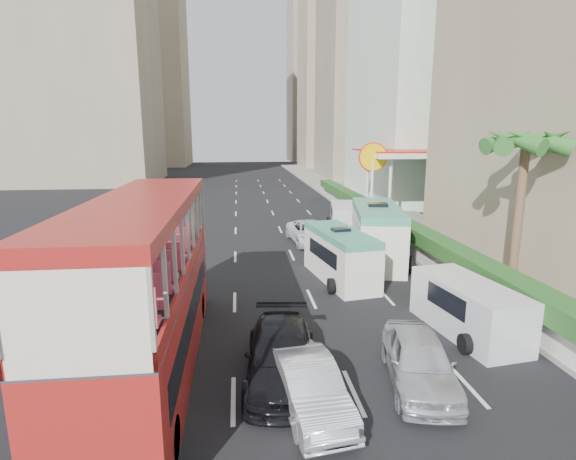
{
  "coord_description": "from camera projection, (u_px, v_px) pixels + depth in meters",
  "views": [
    {
      "loc": [
        -3.34,
        -12.56,
        6.77
      ],
      "look_at": [
        -1.5,
        4.0,
        3.2
      ],
      "focal_mm": 28.0,
      "sensor_mm": 36.0,
      "label": 1
    }
  ],
  "objects": [
    {
      "name": "ground_plane",
      "position": [
        350.0,
        356.0,
        13.99
      ],
      "size": [
        200.0,
        200.0,
        0.0
      ],
      "primitive_type": "plane",
      "color": "black",
      "rests_on": "ground"
    },
    {
      "name": "double_decker_bus",
      "position": [
        147.0,
        286.0,
        12.81
      ],
      "size": [
        2.5,
        11.0,
        5.06
      ],
      "primitive_type": "cube",
      "color": "#A21D19",
      "rests_on": "ground"
    },
    {
      "name": "car_silver_lane_a",
      "position": [
        308.0,
        409.0,
        11.29
      ],
      "size": [
        1.91,
        4.06,
        1.29
      ],
      "primitive_type": "imported",
      "rotation": [
        0.0,
        0.0,
        0.15
      ],
      "color": "silver",
      "rests_on": "ground"
    },
    {
      "name": "car_silver_lane_b",
      "position": [
        418.0,
        384.0,
        12.41
      ],
      "size": [
        2.43,
        4.45,
        1.43
      ],
      "primitive_type": "imported",
      "rotation": [
        0.0,
        0.0,
        -0.18
      ],
      "color": "silver",
      "rests_on": "ground"
    },
    {
      "name": "car_black",
      "position": [
        281.0,
        378.0,
        12.73
      ],
      "size": [
        2.42,
        5.0,
        1.4
      ],
      "primitive_type": "imported",
      "rotation": [
        0.0,
        0.0,
        -0.1
      ],
      "color": "black",
      "rests_on": "ground"
    },
    {
      "name": "van_asset",
      "position": [
        310.0,
        243.0,
        28.41
      ],
      "size": [
        2.75,
        5.19,
        1.39
      ],
      "primitive_type": "imported",
      "rotation": [
        0.0,
        0.0,
        0.09
      ],
      "color": "silver",
      "rests_on": "ground"
    },
    {
      "name": "minibus_near",
      "position": [
        340.0,
        256.0,
        21.04
      ],
      "size": [
        2.66,
        5.58,
        2.37
      ],
      "primitive_type": "cube",
      "rotation": [
        0.0,
        0.0,
        0.17
      ],
      "color": "silver",
      "rests_on": "ground"
    },
    {
      "name": "minibus_far",
      "position": [
        377.0,
        234.0,
        24.16
      ],
      "size": [
        3.51,
        7.09,
        3.01
      ],
      "primitive_type": "cube",
      "rotation": [
        0.0,
        0.0,
        -0.19
      ],
      "color": "silver",
      "rests_on": "ground"
    },
    {
      "name": "panel_van_near",
      "position": [
        468.0,
        308.0,
        15.44
      ],
      "size": [
        2.44,
        4.74,
        1.81
      ],
      "primitive_type": "cube",
      "rotation": [
        0.0,
        0.0,
        0.14
      ],
      "color": "silver",
      "rests_on": "ground"
    },
    {
      "name": "panel_van_far",
      "position": [
        344.0,
        217.0,
        32.41
      ],
      "size": [
        2.58,
        4.81,
        1.83
      ],
      "primitive_type": "cube",
      "rotation": [
        0.0,
        0.0,
        -0.17
      ],
      "color": "silver",
      "rests_on": "ground"
    },
    {
      "name": "sidewalk",
      "position": [
        381.0,
        212.0,
        39.24
      ],
      "size": [
        6.0,
        120.0,
        0.18
      ],
      "primitive_type": "cube",
      "color": "#99968C",
      "rests_on": "ground"
    },
    {
      "name": "kerb_wall",
      "position": [
        392.0,
        233.0,
        28.12
      ],
      "size": [
        0.3,
        44.0,
        1.0
      ],
      "primitive_type": "cube",
      "color": "silver",
      "rests_on": "sidewalk"
    },
    {
      "name": "hedge",
      "position": [
        393.0,
        220.0,
        27.94
      ],
      "size": [
        1.1,
        44.0,
        0.7
      ],
      "primitive_type": "cube",
      "color": "#2D6626",
      "rests_on": "kerb_wall"
    },
    {
      "name": "palm_tree",
      "position": [
        518.0,
        220.0,
        18.01
      ],
      "size": [
        0.36,
        0.36,
        6.4
      ],
      "primitive_type": "cylinder",
      "color": "brown",
      "rests_on": "sidewalk"
    },
    {
      "name": "shell_station",
      "position": [
        401.0,
        184.0,
        36.84
      ],
      "size": [
        6.5,
        8.0,
        5.5
      ],
      "primitive_type": "cube",
      "color": "silver",
      "rests_on": "ground"
    },
    {
      "name": "tower_mid",
      "position": [
        378.0,
        9.0,
        67.06
      ],
      "size": [
        16.0,
        16.0,
        50.0
      ],
      "primitive_type": "cube",
      "color": "gray",
      "rests_on": "ground"
    },
    {
      "name": "tower_far_a",
      "position": [
        336.0,
        57.0,
        90.9
      ],
      "size": [
        14.0,
        14.0,
        44.0
      ],
      "primitive_type": "cube",
      "color": "tan",
      "rests_on": "ground"
    },
    {
      "name": "tower_far_b",
      "position": [
        317.0,
        80.0,
        112.7
      ],
      "size": [
        14.0,
        14.0,
        40.0
      ],
      "primitive_type": "cube",
      "color": "gray",
      "rests_on": "ground"
    },
    {
      "name": "tower_left_b",
      "position": [
        146.0,
        55.0,
        94.24
      ],
      "size": [
        16.0,
        16.0,
        46.0
      ],
      "primitive_type": "cube",
      "color": "tan",
      "rests_on": "ground"
    }
  ]
}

